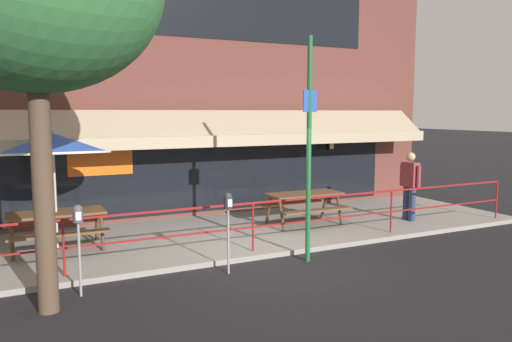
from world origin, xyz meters
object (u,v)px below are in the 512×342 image
at_px(patio_umbrella_left, 53,144).
at_px(parking_meter_far, 228,209).
at_px(parking_meter_near, 78,222).
at_px(picnic_table_left, 57,220).
at_px(street_sign_pole, 309,148).
at_px(picnic_table_centre, 304,199).
at_px(pedestrian_walking, 410,182).

xyz_separation_m(patio_umbrella_left, parking_meter_far, (2.57, -2.53, -1.03)).
bearing_deg(parking_meter_near, picnic_table_left, 92.81).
distance_m(parking_meter_far, street_sign_pole, 1.91).
xyz_separation_m(picnic_table_centre, street_sign_pole, (-1.36, -2.33, 1.43)).
bearing_deg(parking_meter_far, patio_umbrella_left, 135.45).
distance_m(patio_umbrella_left, pedestrian_walking, 8.27).
bearing_deg(picnic_table_centre, parking_meter_near, -156.54).
bearing_deg(parking_meter_near, picnic_table_centre, 23.46).
bearing_deg(picnic_table_centre, picnic_table_left, 178.34).
bearing_deg(picnic_table_left, pedestrian_walking, -6.67).
bearing_deg(parking_meter_far, pedestrian_walking, 15.71).
bearing_deg(street_sign_pole, picnic_table_centre, 59.83).
xyz_separation_m(picnic_table_left, picnic_table_centre, (5.56, -0.16, 0.00)).
distance_m(picnic_table_centre, parking_meter_far, 3.83).
distance_m(picnic_table_left, street_sign_pole, 5.09).
height_order(picnic_table_left, parking_meter_near, parking_meter_near).
bearing_deg(street_sign_pole, picnic_table_left, 149.29).
xyz_separation_m(picnic_table_centre, parking_meter_near, (-5.43, -2.36, 0.44)).
bearing_deg(street_sign_pole, parking_meter_near, -179.66).
relative_size(picnic_table_left, parking_meter_near, 1.27).
bearing_deg(picnic_table_left, street_sign_pole, -30.71).
height_order(picnic_table_left, parking_meter_far, parking_meter_far).
bearing_deg(picnic_table_left, parking_meter_near, -87.19).
bearing_deg(parking_meter_near, pedestrian_walking, 11.06).
bearing_deg(pedestrian_walking, picnic_table_left, 173.33).
relative_size(picnic_table_centre, parking_meter_near, 1.27).
xyz_separation_m(picnic_table_left, parking_meter_near, (0.12, -2.52, 0.44)).
xyz_separation_m(patio_umbrella_left, street_sign_pole, (4.20, -2.50, -0.04)).
bearing_deg(pedestrian_walking, picnic_table_centre, 162.99).
xyz_separation_m(pedestrian_walking, parking_meter_near, (-8.02, -1.57, 0.09)).
distance_m(picnic_table_centre, patio_umbrella_left, 5.75).
bearing_deg(picnic_table_centre, patio_umbrella_left, 178.24).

